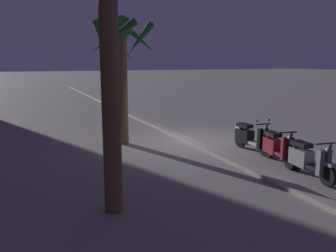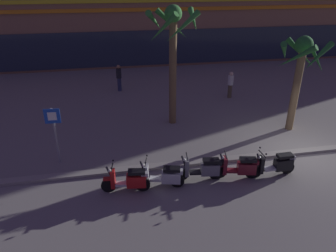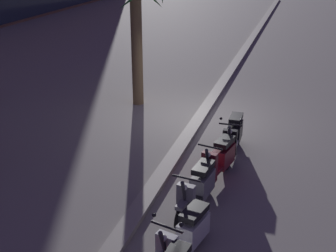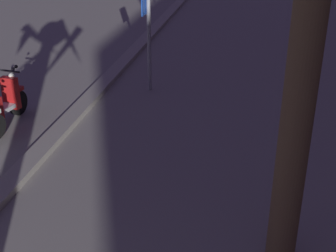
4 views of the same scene
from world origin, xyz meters
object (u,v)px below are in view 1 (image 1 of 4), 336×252
palm_tree_near_sign (122,51)px  scooter_maroon_gap_after_mid (277,147)px  scooter_black_second_in_line (250,137)px  scooter_grey_mid_centre (308,159)px

palm_tree_near_sign → scooter_maroon_gap_after_mid: bearing=-139.3°
scooter_maroon_gap_after_mid → scooter_black_second_in_line: scooter_black_second_in_line is taller
scooter_maroon_gap_after_mid → palm_tree_near_sign: size_ratio=0.38×
scooter_grey_mid_centre → scooter_maroon_gap_after_mid: 1.40m
scooter_grey_mid_centre → palm_tree_near_sign: bearing=31.5°
scooter_grey_mid_centre → scooter_maroon_gap_after_mid: size_ratio=1.04×
scooter_maroon_gap_after_mid → scooter_black_second_in_line: 1.44m
scooter_maroon_gap_after_mid → scooter_black_second_in_line: size_ratio=0.93×
scooter_maroon_gap_after_mid → scooter_black_second_in_line: (1.43, -0.08, 0.01)m
scooter_grey_mid_centre → palm_tree_near_sign: size_ratio=0.39×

